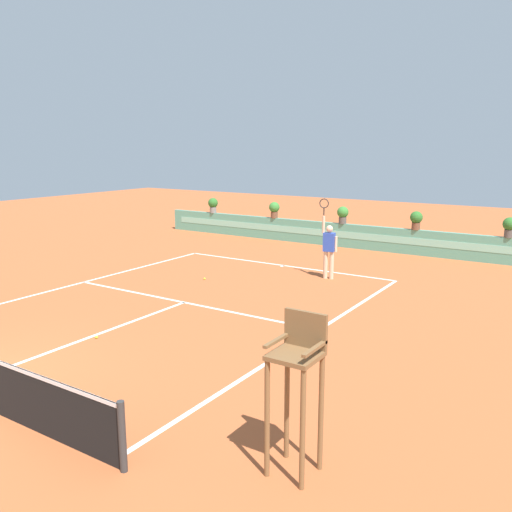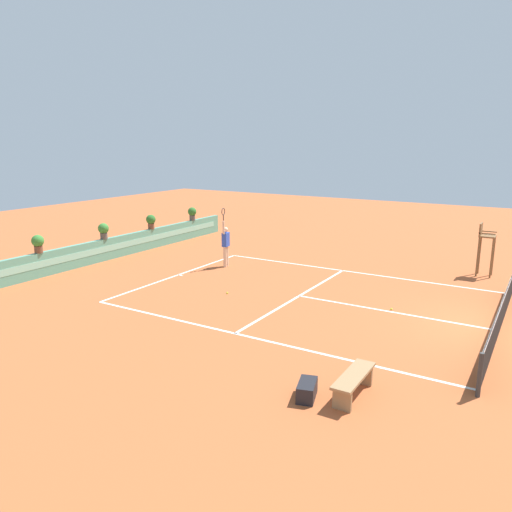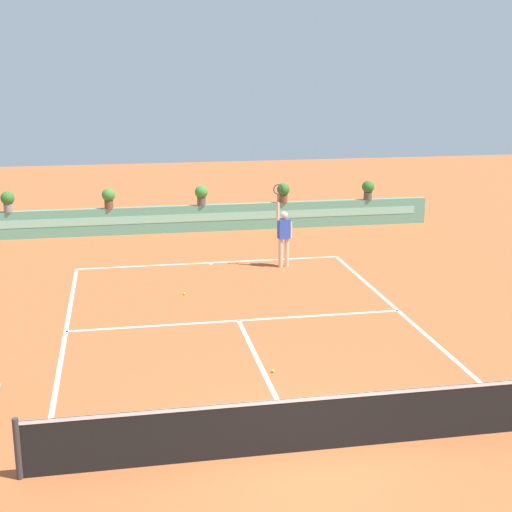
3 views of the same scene
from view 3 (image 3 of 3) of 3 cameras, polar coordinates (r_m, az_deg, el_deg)
name	(u,v)px [view 3 (image 3 of 3)]	position (r m, az deg, el deg)	size (l,w,h in m)	color
ground_plane	(241,326)	(17.86, -1.14, -5.41)	(60.00, 60.00, 0.00)	#B2562D
court_lines	(237,316)	(18.52, -1.50, -4.64)	(8.32, 11.94, 0.01)	white
net	(303,423)	(12.26, 3.59, -12.64)	(8.92, 0.10, 1.00)	#333333
back_wall_barrier	(195,218)	(27.65, -4.69, 2.89)	(18.00, 0.21, 1.00)	#599E84
tennis_player	(284,234)	(22.68, 2.14, 1.73)	(0.61, 0.28, 2.58)	beige
tennis_ball_near_baseline	(273,371)	(15.31, 1.32, -8.80)	(0.07, 0.07, 0.07)	#CCE033
tennis_ball_mid_court	(184,294)	(20.27, -5.51, -2.90)	(0.07, 0.07, 0.07)	#CCE033
potted_plant_right	(283,191)	(28.01, 2.11, 4.98)	(0.48, 0.48, 0.72)	brown
potted_plant_left	(109,197)	(27.35, -11.24, 4.47)	(0.48, 0.48, 0.72)	brown
potted_plant_centre	(201,194)	(27.51, -4.21, 4.77)	(0.48, 0.48, 0.72)	#514C47
potted_plant_far_right	(368,189)	(28.92, 8.59, 5.13)	(0.48, 0.48, 0.72)	#514C47
potted_plant_far_left	(8,200)	(27.62, -18.51, 4.09)	(0.48, 0.48, 0.72)	gray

